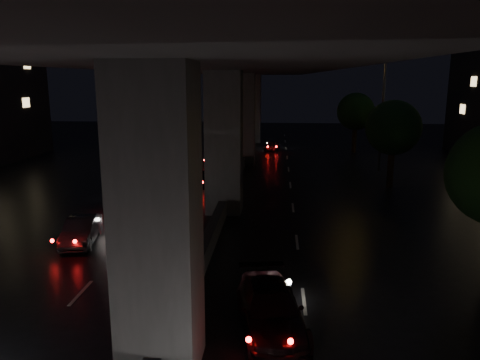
# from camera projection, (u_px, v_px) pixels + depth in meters

# --- Properties ---
(ground) EXTENTS (120.00, 120.00, 0.00)m
(ground) POSITION_uv_depth(u_px,v_px,m) (213.00, 240.00, 22.38)
(ground) COLOR black
(ground) RESTS_ON ground
(viaduct) EXTENTS (12.00, 80.00, 10.50)m
(viaduct) POSITION_uv_depth(u_px,v_px,m) (224.00, 64.00, 25.47)
(viaduct) COLOR #333335
(viaduct) RESTS_ON ground
(median_barrier) EXTENTS (0.45, 70.00, 0.85)m
(median_barrier) POSITION_uv_depth(u_px,v_px,m) (225.00, 204.00, 27.16)
(median_barrier) COLOR #333335
(median_barrier) RESTS_ON ground
(tree_c) EXTENTS (3.80, 3.80, 6.12)m
(tree_c) POSITION_uv_depth(u_px,v_px,m) (393.00, 128.00, 32.33)
(tree_c) COLOR black
(tree_c) RESTS_ON ground
(tree_d) EXTENTS (3.80, 3.80, 6.12)m
(tree_d) POSITION_uv_depth(u_px,v_px,m) (356.00, 112.00, 47.91)
(tree_d) COLOR black
(tree_d) RESTS_ON ground
(streetlight_far) EXTENTS (2.52, 0.44, 9.00)m
(streetlight_far) POSITION_uv_depth(u_px,v_px,m) (376.00, 102.00, 37.86)
(streetlight_far) COLOR #2D2D33
(streetlight_far) RESTS_ON ground
(car_3) EXTENTS (2.61, 4.83, 1.33)m
(car_3) POSITION_uv_depth(u_px,v_px,m) (271.00, 309.00, 14.33)
(car_3) COLOR black
(car_3) RESTS_ON ground
(car_4) EXTENTS (1.92, 3.85, 1.21)m
(car_4) POSITION_uv_depth(u_px,v_px,m) (81.00, 230.00, 21.89)
(car_4) COLOR black
(car_4) RESTS_ON ground
(car_5) EXTENTS (1.62, 3.69, 1.18)m
(car_5) POSITION_uv_depth(u_px,v_px,m) (146.00, 242.00, 20.43)
(car_5) COLOR black
(car_5) RESTS_ON ground
(car_6) EXTENTS (1.80, 3.31, 1.07)m
(car_6) POSITION_uv_depth(u_px,v_px,m) (123.00, 196.00, 28.50)
(car_6) COLOR black
(car_6) RESTS_ON ground
(car_7) EXTENTS (2.18, 3.87, 1.06)m
(car_7) POSITION_uv_depth(u_px,v_px,m) (151.00, 179.00, 33.25)
(car_7) COLOR black
(car_7) RESTS_ON ground
(car_8) EXTENTS (1.64, 3.34, 1.10)m
(car_8) POSITION_uv_depth(u_px,v_px,m) (200.00, 179.00, 33.40)
(car_8) COLOR black
(car_8) RESTS_ON ground
(car_9) EXTENTS (1.39, 3.53, 1.14)m
(car_9) POSITION_uv_depth(u_px,v_px,m) (213.00, 158.00, 41.72)
(car_9) COLOR #4E4944
(car_9) RESTS_ON ground
(car_10) EXTENTS (2.89, 4.97, 1.30)m
(car_10) POSITION_uv_depth(u_px,v_px,m) (223.00, 144.00, 49.80)
(car_10) COLOR black
(car_10) RESTS_ON ground
(car_11) EXTENTS (2.37, 4.16, 1.09)m
(car_11) POSITION_uv_depth(u_px,v_px,m) (189.00, 146.00, 49.10)
(car_11) COLOR black
(car_11) RESTS_ON ground
(car_12) EXTENTS (1.99, 3.33, 1.06)m
(car_12) POSITION_uv_depth(u_px,v_px,m) (272.00, 145.00, 49.89)
(car_12) COLOR #5B5F63
(car_12) RESTS_ON ground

